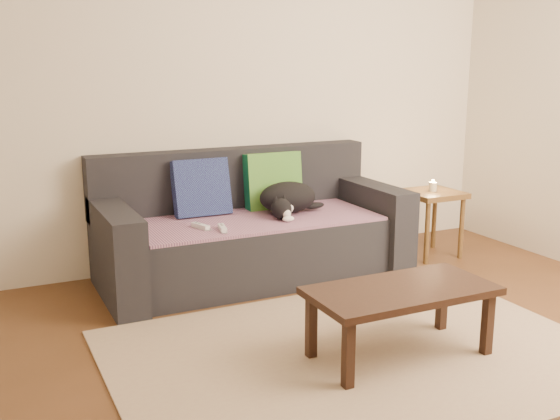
{
  "coord_description": "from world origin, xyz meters",
  "views": [
    {
      "loc": [
        -1.72,
        -2.51,
        1.5
      ],
      "look_at": [
        0.05,
        1.2,
        0.55
      ],
      "focal_mm": 42.0,
      "sensor_mm": 36.0,
      "label": 1
    }
  ],
  "objects": [
    {
      "name": "cushion_navy",
      "position": [
        -0.3,
        1.74,
        0.63
      ],
      "size": [
        0.39,
        0.19,
        0.41
      ],
      "primitive_type": "cube",
      "rotation": [
        -0.25,
        0.0,
        0.0
      ],
      "color": "#140F42",
      "rests_on": "throw_blanket"
    },
    {
      "name": "wii_remote_b",
      "position": [
        -0.32,
        1.27,
        0.46
      ],
      "size": [
        0.06,
        0.15,
        0.03
      ],
      "primitive_type": "cube",
      "rotation": [
        0.0,
        0.0,
        1.37
      ],
      "color": "white",
      "rests_on": "throw_blanket"
    },
    {
      "name": "wii_remote_a",
      "position": [
        -0.43,
        1.37,
        0.46
      ],
      "size": [
        0.08,
        0.15,
        0.03
      ],
      "primitive_type": "cube",
      "rotation": [
        0.0,
        0.0,
        1.9
      ],
      "color": "white",
      "rests_on": "throw_blanket"
    },
    {
      "name": "side_table",
      "position": [
        1.46,
        1.43,
        0.42
      ],
      "size": [
        0.41,
        0.41,
        0.51
      ],
      "color": "brown",
      "rests_on": "ground"
    },
    {
      "name": "ground",
      "position": [
        0.0,
        0.0,
        0.0
      ],
      "size": [
        4.5,
        4.5,
        0.0
      ],
      "primitive_type": "plane",
      "color": "brown",
      "rests_on": "ground"
    },
    {
      "name": "throw_blanket",
      "position": [
        0.0,
        1.48,
        0.43
      ],
      "size": [
        1.66,
        0.74,
        0.02
      ],
      "primitive_type": "cube",
      "color": "#4C2B51",
      "rests_on": "sofa"
    },
    {
      "name": "candle",
      "position": [
        1.46,
        1.43,
        0.55
      ],
      "size": [
        0.06,
        0.06,
        0.09
      ],
      "color": "beige",
      "rests_on": "side_table"
    },
    {
      "name": "sofa",
      "position": [
        0.0,
        1.57,
        0.31
      ],
      "size": [
        2.1,
        0.94,
        0.87
      ],
      "color": "#232328",
      "rests_on": "ground"
    },
    {
      "name": "cat",
      "position": [
        0.26,
        1.53,
        0.54
      ],
      "size": [
        0.52,
        0.48,
        0.22
      ],
      "rotation": [
        0.0,
        0.0,
        0.32
      ],
      "color": "black",
      "rests_on": "throw_blanket"
    },
    {
      "name": "rug",
      "position": [
        0.0,
        0.15,
        0.01
      ],
      "size": [
        2.5,
        1.8,
        0.01
      ],
      "primitive_type": "cube",
      "color": "tan",
      "rests_on": "ground"
    },
    {
      "name": "cushion_green",
      "position": [
        0.25,
        1.74,
        0.63
      ],
      "size": [
        0.42,
        0.15,
        0.43
      ],
      "primitive_type": "cube",
      "rotation": [
        -0.12,
        0.0,
        0.0
      ],
      "color": "#0E5A38",
      "rests_on": "throw_blanket"
    },
    {
      "name": "coffee_table",
      "position": [
        0.17,
        0.04,
        0.33
      ],
      "size": [
        0.95,
        0.47,
        0.38
      ],
      "color": "black",
      "rests_on": "rug"
    },
    {
      "name": "back_wall",
      "position": [
        0.0,
        2.0,
        1.3
      ],
      "size": [
        4.5,
        0.04,
        2.6
      ],
      "primitive_type": "cube",
      "color": "beige",
      "rests_on": "ground"
    }
  ]
}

